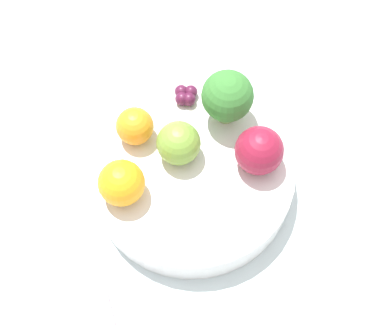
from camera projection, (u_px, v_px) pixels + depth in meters
ground_plane at (192, 191)px, 0.61m from camera, size 6.00×6.00×0.00m
table_surface at (192, 188)px, 0.60m from camera, size 1.20×1.20×0.02m
bowl at (192, 176)px, 0.57m from camera, size 0.21×0.21×0.04m
broccoli at (227, 97)px, 0.55m from camera, size 0.05×0.05×0.07m
apple_red at (181, 141)px, 0.54m from camera, size 0.05×0.05×0.05m
apple_green at (259, 151)px, 0.53m from camera, size 0.05×0.05×0.05m
orange_front at (135, 126)px, 0.55m from camera, size 0.04×0.04×0.04m
orange_back at (121, 183)px, 0.52m from camera, size 0.05×0.05×0.05m
grape_cluster at (186, 95)px, 0.59m from camera, size 0.03×0.03×0.01m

